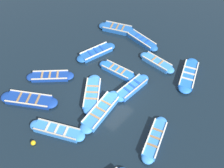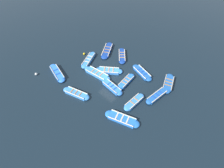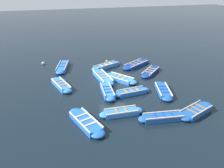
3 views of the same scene
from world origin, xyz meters
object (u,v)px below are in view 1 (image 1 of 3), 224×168
Objects in this scene: boat_alongside at (157,63)px; boat_far_corner at (29,100)px; boat_outer_left at (189,75)px; buoy_yellow_far at (33,143)px; boat_bow_out at (57,131)px; boat_drifting at (117,29)px; boat_stern_in at (132,88)px; boat_broadside at (50,76)px; boat_inner_gap at (155,139)px; boat_centre at (142,40)px; boat_end_of_row at (92,94)px; boat_mid_row at (96,52)px; boat_near_quay at (101,111)px; boat_outer_right at (117,71)px.

boat_far_corner is at bearing -118.18° from boat_alongside.
boat_outer_left is 12.78× the size of buoy_yellow_far.
boat_bow_out is 10.92m from boat_drifting.
boat_broadside is at bearing -150.48° from boat_stern_in.
buoy_yellow_far is at bearing -137.93° from boat_inner_gap.
boat_centre is (-2.53, 4.62, -0.01)m from boat_stern_in.
boat_centre is (-1.08, 10.37, 0.01)m from boat_bow_out.
boat_bow_out is 1.04× the size of boat_inner_gap.
boat_mid_row is (-2.68, 3.32, -0.02)m from boat_end_of_row.
buoy_yellow_far is (-1.58, -4.31, -0.05)m from boat_near_quay.
boat_centre is at bearing 106.18° from boat_near_quay.
boat_near_quay is 6.19m from boat_alongside.
boat_near_quay is 1.10× the size of boat_bow_out.
boat_far_corner is at bearing 146.07° from buoy_yellow_far.
boat_near_quay is at bearing 29.16° from boat_far_corner.
boat_outer_left reaches higher than boat_bow_out.
boat_inner_gap is 11.68× the size of buoy_yellow_far.
boat_end_of_row is 0.97× the size of boat_inner_gap.
boat_stern_in reaches higher than boat_far_corner.
boat_broadside is 7.54m from boat_drifting.
boat_near_quay is 1.04× the size of boat_outer_left.
boat_alongside is at bearing 87.68° from boat_near_quay.
boat_stern_in reaches higher than boat_outer_right.
boat_end_of_row is 0.89× the size of boat_outer_left.
boat_centre is (1.92, 3.51, 0.03)m from boat_mid_row.
boat_stern_in is 7.48m from buoy_yellow_far.
boat_alongside is (4.62, 8.62, 0.01)m from boat_far_corner.
boat_inner_gap reaches higher than boat_alongside.
boat_inner_gap is (3.85, 0.59, -0.01)m from boat_near_quay.
boat_drifting is at bearing 141.34° from boat_inner_gap.
boat_centre is (-0.76, 6.83, 0.01)m from boat_end_of_row.
boat_mid_row is 8.72m from buoy_yellow_far.
boat_drifting is at bearing 138.28° from boat_stern_in.
buoy_yellow_far is (-4.35, -10.91, -0.03)m from boat_outer_left.
boat_near_quay is at bearing -92.32° from boat_alongside.
boat_near_quay reaches higher than boat_bow_out.
boat_outer_right is 5.08m from boat_drifting.
boat_broadside is 10.32× the size of buoy_yellow_far.
boat_alongside is 0.88× the size of boat_drifting.
boat_outer_left is at bearing 100.10° from boat_inner_gap.
boat_inner_gap is at bearing -57.28° from boat_alongside.
boat_stern_in is (1.78, 2.21, 0.02)m from boat_end_of_row.
boat_mid_row is at bearing -79.32° from boat_drifting.
boat_near_quay is at bearing -57.51° from boat_drifting.
boat_outer_right is at bearing -144.67° from boat_outer_left.
boat_end_of_row is at bearing -88.11° from boat_outer_right.
boat_outer_right is 3.86m from boat_near_quay.
boat_near_quay reaches higher than boat_end_of_row.
boat_centre is at bearing 150.85° from boat_alongside.
boat_near_quay is at bearing -112.83° from boat_outer_left.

